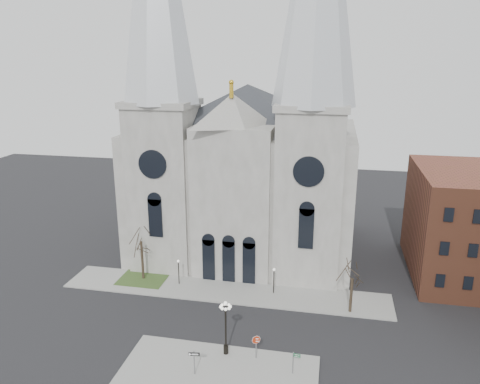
% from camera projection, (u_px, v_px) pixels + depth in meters
% --- Properties ---
extents(ground, '(160.00, 160.00, 0.00)m').
position_uv_depth(ground, '(199.00, 343.00, 47.06)').
color(ground, black).
rests_on(ground, ground).
extents(sidewalk_near, '(18.00, 10.00, 0.14)m').
position_uv_depth(sidewalk_near, '(216.00, 379.00, 41.76)').
color(sidewalk_near, gray).
rests_on(sidewalk_near, ground).
extents(sidewalk_far, '(40.00, 6.00, 0.14)m').
position_uv_depth(sidewalk_far, '(224.00, 291.00, 57.38)').
color(sidewalk_far, gray).
rests_on(sidewalk_far, ground).
extents(grass_patch, '(6.00, 5.00, 0.18)m').
position_uv_depth(grass_patch, '(144.00, 279.00, 60.41)').
color(grass_patch, '#364F21').
rests_on(grass_patch, ground).
extents(cathedral, '(33.00, 26.66, 54.00)m').
position_uv_depth(cathedral, '(243.00, 127.00, 63.35)').
color(cathedral, gray).
rests_on(cathedral, ground).
extents(bg_building_brick, '(14.00, 18.00, 14.00)m').
position_uv_depth(bg_building_brick, '(471.00, 224.00, 60.05)').
color(bg_building_brick, brown).
rests_on(bg_building_brick, ground).
extents(tree_left, '(3.20, 3.20, 7.50)m').
position_uv_depth(tree_left, '(141.00, 239.00, 58.87)').
color(tree_left, black).
rests_on(tree_left, ground).
extents(tree_right, '(3.20, 3.20, 6.00)m').
position_uv_depth(tree_right, '(353.00, 276.00, 51.40)').
color(tree_right, black).
rests_on(tree_right, ground).
extents(ped_lamp_left, '(0.32, 0.32, 3.26)m').
position_uv_depth(ped_lamp_left, '(178.00, 268.00, 58.36)').
color(ped_lamp_left, black).
rests_on(ped_lamp_left, sidewalk_far).
extents(ped_lamp_right, '(0.32, 0.32, 3.26)m').
position_uv_depth(ped_lamp_right, '(274.00, 276.00, 56.07)').
color(ped_lamp_right, black).
rests_on(ped_lamp_right, sidewalk_far).
extents(stop_sign, '(0.87, 0.13, 2.42)m').
position_uv_depth(stop_sign, '(256.00, 342.00, 44.05)').
color(stop_sign, slate).
rests_on(stop_sign, sidewalk_near).
extents(globe_lamp, '(1.47, 1.47, 5.60)m').
position_uv_depth(globe_lamp, '(226.00, 321.00, 44.22)').
color(globe_lamp, black).
rests_on(globe_lamp, sidewalk_near).
extents(one_way_sign, '(1.03, 0.20, 2.36)m').
position_uv_depth(one_way_sign, '(194.00, 359.00, 41.86)').
color(one_way_sign, slate).
rests_on(one_way_sign, sidewalk_near).
extents(street_name_sign, '(0.71, 0.14, 2.21)m').
position_uv_depth(street_name_sign, '(294.00, 361.00, 41.97)').
color(street_name_sign, slate).
rests_on(street_name_sign, sidewalk_near).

